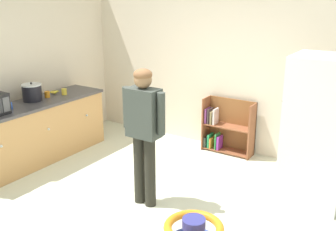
{
  "coord_description": "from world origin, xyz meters",
  "views": [
    {
      "loc": [
        2.48,
        -3.32,
        2.48
      ],
      "look_at": [
        -0.07,
        0.63,
        0.98
      ],
      "focal_mm": 42.61,
      "sensor_mm": 36.0,
      "label": 1
    }
  ],
  "objects_px": {
    "kitchen_counter": "(35,132)",
    "standing_person": "(144,126)",
    "bookshelf": "(226,129)",
    "crock_pot": "(32,92)",
    "refrigerator": "(318,131)",
    "banana_bunch": "(55,92)",
    "yellow_cup": "(64,92)",
    "orange_cup": "(47,94)",
    "blue_cup": "(9,106)"
  },
  "relations": [
    {
      "from": "refrigerator",
      "to": "banana_bunch",
      "type": "xyz_separation_m",
      "value": [
        -3.91,
        -0.47,
        0.04
      ]
    },
    {
      "from": "standing_person",
      "to": "crock_pot",
      "type": "distance_m",
      "value": 2.22
    },
    {
      "from": "bookshelf",
      "to": "banana_bunch",
      "type": "distance_m",
      "value": 2.76
    },
    {
      "from": "blue_cup",
      "to": "refrigerator",
      "type": "bearing_deg",
      "value": 20.39
    },
    {
      "from": "crock_pot",
      "to": "refrigerator",
      "type": "bearing_deg",
      "value": 13.65
    },
    {
      "from": "kitchen_counter",
      "to": "bookshelf",
      "type": "xyz_separation_m",
      "value": [
        2.23,
        1.88,
        -0.08
      ]
    },
    {
      "from": "kitchen_counter",
      "to": "crock_pot",
      "type": "bearing_deg",
      "value": 133.46
    },
    {
      "from": "bookshelf",
      "to": "crock_pot",
      "type": "relative_size",
      "value": 2.97
    },
    {
      "from": "bookshelf",
      "to": "crock_pot",
      "type": "bearing_deg",
      "value": -142.43
    },
    {
      "from": "kitchen_counter",
      "to": "standing_person",
      "type": "distance_m",
      "value": 2.19
    },
    {
      "from": "bookshelf",
      "to": "crock_pot",
      "type": "xyz_separation_m",
      "value": [
        -2.32,
        -1.78,
        0.66
      ]
    },
    {
      "from": "banana_bunch",
      "to": "kitchen_counter",
      "type": "bearing_deg",
      "value": -76.73
    },
    {
      "from": "refrigerator",
      "to": "yellow_cup",
      "type": "relative_size",
      "value": 18.74
    },
    {
      "from": "kitchen_counter",
      "to": "crock_pot",
      "type": "xyz_separation_m",
      "value": [
        -0.09,
        0.09,
        0.57
      ]
    },
    {
      "from": "kitchen_counter",
      "to": "orange_cup",
      "type": "distance_m",
      "value": 0.6
    },
    {
      "from": "yellow_cup",
      "to": "standing_person",
      "type": "bearing_deg",
      "value": -19.57
    },
    {
      "from": "banana_bunch",
      "to": "yellow_cup",
      "type": "relative_size",
      "value": 1.67
    },
    {
      "from": "blue_cup",
      "to": "banana_bunch",
      "type": "bearing_deg",
      "value": 98.12
    },
    {
      "from": "bookshelf",
      "to": "yellow_cup",
      "type": "relative_size",
      "value": 8.95
    },
    {
      "from": "crock_pot",
      "to": "yellow_cup",
      "type": "distance_m",
      "value": 0.52
    },
    {
      "from": "kitchen_counter",
      "to": "crock_pot",
      "type": "height_order",
      "value": "crock_pot"
    },
    {
      "from": "yellow_cup",
      "to": "blue_cup",
      "type": "distance_m",
      "value": 0.97
    },
    {
      "from": "yellow_cup",
      "to": "blue_cup",
      "type": "height_order",
      "value": "same"
    },
    {
      "from": "banana_bunch",
      "to": "yellow_cup",
      "type": "xyz_separation_m",
      "value": [
        0.17,
        0.04,
        0.02
      ]
    },
    {
      "from": "kitchen_counter",
      "to": "bookshelf",
      "type": "relative_size",
      "value": 2.78
    },
    {
      "from": "kitchen_counter",
      "to": "bookshelf",
      "type": "height_order",
      "value": "kitchen_counter"
    },
    {
      "from": "kitchen_counter",
      "to": "refrigerator",
      "type": "relative_size",
      "value": 1.33
    },
    {
      "from": "bookshelf",
      "to": "yellow_cup",
      "type": "bearing_deg",
      "value": -149.63
    },
    {
      "from": "kitchen_counter",
      "to": "standing_person",
      "type": "height_order",
      "value": "standing_person"
    },
    {
      "from": "standing_person",
      "to": "orange_cup",
      "type": "height_order",
      "value": "standing_person"
    },
    {
      "from": "yellow_cup",
      "to": "orange_cup",
      "type": "height_order",
      "value": "same"
    },
    {
      "from": "kitchen_counter",
      "to": "standing_person",
      "type": "xyz_separation_m",
      "value": [
        2.12,
        -0.14,
        0.54
      ]
    },
    {
      "from": "orange_cup",
      "to": "standing_person",
      "type": "bearing_deg",
      "value": -12.54
    },
    {
      "from": "banana_bunch",
      "to": "bookshelf",
      "type": "bearing_deg",
      "value": 29.18
    },
    {
      "from": "banana_bunch",
      "to": "orange_cup",
      "type": "bearing_deg",
      "value": -70.94
    },
    {
      "from": "crock_pot",
      "to": "orange_cup",
      "type": "xyz_separation_m",
      "value": [
        0.03,
        0.24,
        -0.08
      ]
    },
    {
      "from": "blue_cup",
      "to": "orange_cup",
      "type": "bearing_deg",
      "value": 94.55
    },
    {
      "from": "bookshelf",
      "to": "refrigerator",
      "type": "bearing_deg",
      "value": -28.6
    },
    {
      "from": "standing_person",
      "to": "banana_bunch",
      "type": "relative_size",
      "value": 10.43
    },
    {
      "from": "yellow_cup",
      "to": "orange_cup",
      "type": "relative_size",
      "value": 1.0
    },
    {
      "from": "yellow_cup",
      "to": "orange_cup",
      "type": "bearing_deg",
      "value": -110.36
    },
    {
      "from": "orange_cup",
      "to": "blue_cup",
      "type": "height_order",
      "value": "same"
    },
    {
      "from": "crock_pot",
      "to": "blue_cup",
      "type": "relative_size",
      "value": 3.02
    },
    {
      "from": "refrigerator",
      "to": "blue_cup",
      "type": "relative_size",
      "value": 18.74
    },
    {
      "from": "crock_pot",
      "to": "blue_cup",
      "type": "xyz_separation_m",
      "value": [
        0.09,
        -0.46,
        -0.08
      ]
    },
    {
      "from": "kitchen_counter",
      "to": "orange_cup",
      "type": "height_order",
      "value": "orange_cup"
    },
    {
      "from": "refrigerator",
      "to": "yellow_cup",
      "type": "bearing_deg",
      "value": -173.32
    },
    {
      "from": "standing_person",
      "to": "banana_bunch",
      "type": "distance_m",
      "value": 2.36
    },
    {
      "from": "kitchen_counter",
      "to": "refrigerator",
      "type": "xyz_separation_m",
      "value": [
        3.78,
        1.03,
        0.44
      ]
    },
    {
      "from": "refrigerator",
      "to": "bookshelf",
      "type": "distance_m",
      "value": 1.84
    }
  ]
}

